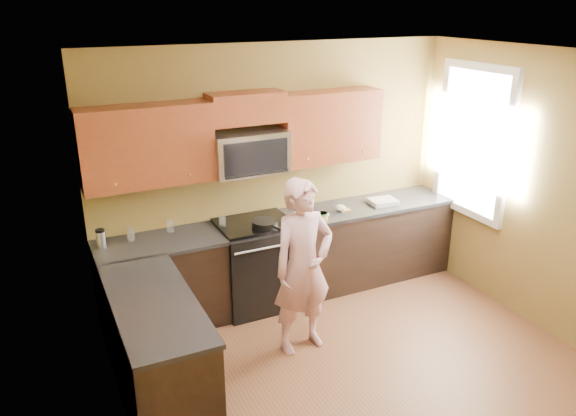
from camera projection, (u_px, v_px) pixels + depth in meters
floor at (374, 383)px, 4.79m from camera, size 4.00×4.00×0.00m
ceiling at (395, 60)px, 3.84m from camera, size 4.00×4.00×0.00m
wall_back at (277, 172)px, 6.00m from camera, size 4.00×0.00×4.00m
wall_left at (120, 294)px, 3.50m from camera, size 0.00×4.00×4.00m
wall_right at (564, 201)px, 5.12m from camera, size 0.00×4.00×4.00m
cabinet_back_run at (289, 259)px, 6.07m from camera, size 4.00×0.60×0.88m
cabinet_left_run at (157, 353)px, 4.45m from camera, size 0.60×1.60×0.88m
countertop_back at (289, 220)px, 5.90m from camera, size 4.00×0.62×0.04m
countertop_left at (153, 302)px, 4.29m from camera, size 0.62×1.60×0.04m
stove at (256, 264)px, 5.87m from camera, size 0.76×0.65×0.95m
microwave at (249, 172)px, 5.64m from camera, size 0.76×0.40×0.42m
upper_cab_left at (150, 184)px, 5.27m from camera, size 1.22×0.33×0.75m
upper_cab_right at (328, 161)px, 6.05m from camera, size 1.12×0.33×0.75m
upper_cab_over_mw at (246, 108)px, 5.44m from camera, size 0.76×0.33×0.30m
window at (474, 142)px, 6.02m from camera, size 0.06×1.06×1.66m
woman at (303, 267)px, 5.02m from camera, size 0.64×0.45×1.66m
frying_pan at (265, 226)px, 5.61m from camera, size 0.38×0.51×0.06m
butter_tub at (322, 219)px, 5.86m from camera, size 0.14×0.14×0.09m
toast_slice at (345, 210)px, 6.10m from camera, size 0.12×0.12×0.01m
napkin_a at (324, 214)px, 5.91m from camera, size 0.13×0.14×0.06m
napkin_b at (340, 208)px, 6.09m from camera, size 0.16×0.17×0.07m
dish_towel at (383, 202)px, 6.31m from camera, size 0.32×0.27×0.05m
travel_mug at (102, 248)px, 5.19m from camera, size 0.11×0.11×0.19m
glass_a at (131, 234)px, 5.33m from camera, size 0.08×0.08×0.12m
glass_b at (170, 226)px, 5.53m from camera, size 0.09×0.09×0.12m
glass_c at (223, 223)px, 5.61m from camera, size 0.07×0.07×0.12m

